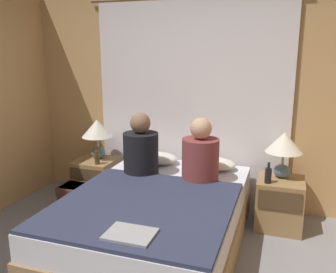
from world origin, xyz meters
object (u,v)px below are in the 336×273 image
object	(u,v)px
laptop_on_bed	(130,234)
nightstand_right	(279,203)
bed	(157,220)
person_right_in_bed	(200,156)
lamp_left	(97,131)
beer_bottle_on_right_stand	(268,175)
pillow_left	(155,158)
pillow_right	(212,164)
person_left_in_bed	(141,149)
beer_bottle_on_left_stand	(97,157)
lamp_right	(284,146)
nightstand_left	(97,180)
backpack_on_floor	(75,198)

from	to	relation	value
laptop_on_bed	nightstand_right	bearing A→B (deg)	58.92
bed	person_right_in_bed	size ratio (longest dim) A/B	3.34
lamp_left	beer_bottle_on_right_stand	world-z (taller)	lamp_left
pillow_left	pillow_right	distance (m)	0.65
pillow_right	person_left_in_bed	xyz separation A→B (m)	(-0.66, -0.39, 0.20)
nightstand_right	person_right_in_bed	world-z (taller)	person_right_in_bed
pillow_right	bed	bearing A→B (deg)	-111.34
laptop_on_bed	beer_bottle_on_left_stand	bearing A→B (deg)	126.68
lamp_right	person_left_in_bed	xyz separation A→B (m)	(-1.38, -0.37, -0.06)
pillow_left	nightstand_left	bearing A→B (deg)	-173.34
nightstand_left	lamp_left	world-z (taller)	lamp_left
bed	person_right_in_bed	distance (m)	0.74
bed	lamp_left	world-z (taller)	lamp_left
beer_bottle_on_left_stand	backpack_on_floor	world-z (taller)	beer_bottle_on_left_stand
person_left_in_bed	pillow_left	bearing A→B (deg)	88.12
lamp_left	pillow_left	distance (m)	0.77
nightstand_left	pillow_right	size ratio (longest dim) A/B	0.99
person_left_in_bed	beer_bottle_on_left_stand	xyz separation A→B (m)	(-0.61, 0.16, -0.18)
lamp_left	pillow_right	distance (m)	1.39
beer_bottle_on_left_stand	person_right_in_bed	bearing A→B (deg)	-7.47
beer_bottle_on_right_stand	backpack_on_floor	world-z (taller)	beer_bottle_on_right_stand
lamp_right	laptop_on_bed	bearing A→B (deg)	-119.95
person_left_in_bed	laptop_on_bed	xyz separation A→B (m)	(0.45, -1.25, -0.22)
beer_bottle_on_right_stand	laptop_on_bed	world-z (taller)	beer_bottle_on_right_stand
person_right_in_bed	beer_bottle_on_left_stand	xyz separation A→B (m)	(-1.23, 0.16, -0.18)
lamp_right	beer_bottle_on_right_stand	bearing A→B (deg)	-120.37
pillow_left	person_right_in_bed	bearing A→B (deg)	-32.28
nightstand_right	backpack_on_floor	size ratio (longest dim) A/B	1.46
pillow_left	backpack_on_floor	world-z (taller)	pillow_left
nightstand_right	lamp_left	distance (m)	2.17
bed	backpack_on_floor	world-z (taller)	bed
pillow_left	laptop_on_bed	distance (m)	1.69
nightstand_right	lamp_left	xyz separation A→B (m)	(-2.09, 0.07, 0.58)
pillow_right	nightstand_right	bearing A→B (deg)	-6.66
nightstand_left	beer_bottle_on_right_stand	bearing A→B (deg)	-4.07
person_right_in_bed	laptop_on_bed	world-z (taller)	person_right_in_bed
laptop_on_bed	pillow_right	bearing A→B (deg)	82.58
nightstand_left	lamp_left	size ratio (longest dim) A/B	1.09
backpack_on_floor	beer_bottle_on_left_stand	bearing A→B (deg)	67.29
nightstand_right	laptop_on_bed	bearing A→B (deg)	-121.08
lamp_right	beer_bottle_on_left_stand	xyz separation A→B (m)	(-1.99, -0.21, -0.24)
nightstand_right	laptop_on_bed	size ratio (longest dim) A/B	1.55
person_left_in_bed	beer_bottle_on_right_stand	bearing A→B (deg)	7.30
pillow_right	backpack_on_floor	size ratio (longest dim) A/B	1.47
beer_bottle_on_left_stand	beer_bottle_on_right_stand	xyz separation A→B (m)	(1.86, 0.00, -0.01)
nightstand_right	backpack_on_floor	distance (m)	2.15
lamp_left	backpack_on_floor	world-z (taller)	lamp_left
lamp_left	person_right_in_bed	distance (m)	1.38
pillow_left	beer_bottle_on_left_stand	xyz separation A→B (m)	(-0.62, -0.22, 0.02)
lamp_right	person_left_in_bed	distance (m)	1.43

